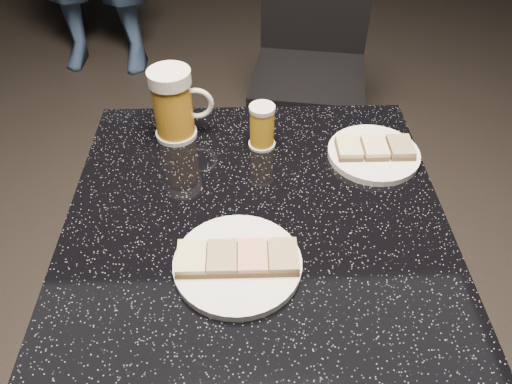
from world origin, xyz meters
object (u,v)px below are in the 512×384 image
(plate_small, at_px, (373,154))
(table, at_px, (256,289))
(plate_large, at_px, (238,264))
(beer_mug, at_px, (174,104))
(chair, at_px, (311,56))
(beer_tumbler, at_px, (262,126))

(plate_small, distance_m, table, 0.39)
(plate_large, distance_m, table, 0.28)
(plate_small, relative_size, beer_mug, 1.21)
(plate_small, relative_size, table, 0.25)
(beer_mug, bearing_deg, plate_large, -70.42)
(table, xyz_separation_m, chair, (0.23, 1.06, -0.01))
(plate_large, bearing_deg, table, 75.19)
(beer_tumbler, bearing_deg, table, -95.04)
(plate_large, height_order, beer_tumbler, beer_tumbler)
(plate_large, distance_m, beer_tumbler, 0.34)
(plate_small, bearing_deg, chair, 90.97)
(plate_small, height_order, chair, chair)
(plate_large, height_order, beer_mug, beer_mug)
(table, distance_m, beer_tumbler, 0.35)
(chair, bearing_deg, plate_small, -89.03)
(plate_large, bearing_deg, beer_tumbler, 81.10)
(plate_large, relative_size, chair, 0.25)
(beer_tumbler, bearing_deg, beer_mug, 167.30)
(plate_large, xyz_separation_m, chair, (0.27, 1.19, -0.26))
(beer_mug, bearing_deg, plate_small, -11.83)
(plate_small, xyz_separation_m, beer_tumbler, (-0.23, 0.05, 0.04))
(plate_large, relative_size, table, 0.29)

